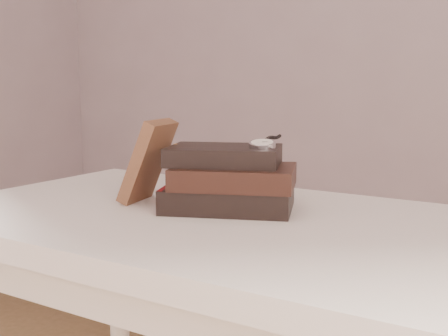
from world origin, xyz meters
The scene contains 5 objects.
table centered at (0.00, 0.35, 0.66)m, with size 1.00×0.60×0.75m.
book_stack centered at (0.02, 0.40, 0.80)m, with size 0.28×0.23×0.11m.
journal centered at (-0.15, 0.37, 0.83)m, with size 0.02×0.10×0.16m, color #46291B.
pocket_watch centered at (0.07, 0.41, 0.87)m, with size 0.06×0.15×0.02m.
eyeglasses centered at (-0.09, 0.44, 0.82)m, with size 0.13×0.14×0.05m.
Camera 1 is at (0.55, -0.48, 0.98)m, focal length 46.45 mm.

